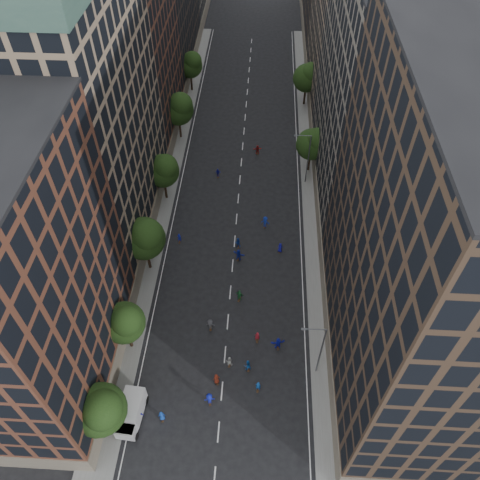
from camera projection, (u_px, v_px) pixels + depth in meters
The scene contains 38 objects.
ground at pixel (238, 201), 72.85m from camera, with size 240.00×240.00×0.00m, color black.
sidewalk_left at pixel (169, 167), 78.25m from camera, with size 4.00×105.00×0.15m, color slate.
sidewalk_right at pixel (313, 172), 77.36m from camera, with size 4.00×105.00×0.15m, color slate.
bldg_left_a at pixel (14, 290), 43.04m from camera, with size 14.00×22.00×30.00m, color brown.
bldg_left_b at pixel (82, 122), 57.58m from camera, with size 14.00×26.00×34.00m, color #91785F.
bldg_left_c at pixel (127, 56), 75.17m from camera, with size 14.00×20.00×28.00m, color brown.
bldg_right_a at pixel (432, 253), 42.07m from camera, with size 14.00×30.00×36.00m, color #412F22.
bldg_right_b at pixel (381, 96), 62.55m from camera, with size 14.00×28.00×33.00m, color #6C6559.
bldg_right_c at pixel (359, 6), 79.84m from camera, with size 14.00×26.00×35.00m, color #91785F.
tree_left_0 at pixel (101, 410), 44.69m from camera, with size 5.20×5.20×8.83m.
tree_left_1 at pixel (125, 322), 51.68m from camera, with size 4.80×4.80×8.21m.
tree_left_2 at pixel (145, 237), 59.07m from camera, with size 5.60×5.60×9.45m.
tree_left_3 at pixel (163, 170), 68.84m from camera, with size 5.00×5.00×8.58m.
tree_left_4 at pixel (179, 108), 79.31m from camera, with size 5.40×5.40×9.08m.
tree_left_5 at pixel (191, 64), 90.32m from camera, with size 4.80×4.80×8.33m.
tree_right_a at pixel (313, 143), 73.49m from camera, with size 5.00×5.00×8.39m.
tree_right_b at pixel (308, 77), 86.60m from camera, with size 5.20×5.20×8.83m.
streetlamp_near at pixel (319, 349), 49.93m from camera, with size 2.64×0.22×9.06m.
streetlamp_far at pixel (307, 156), 71.96m from camera, with size 2.64×0.22×9.06m.
cargo_van at pixel (131, 412), 49.17m from camera, with size 2.68×5.06×2.61m.
skater_0 at pixel (162, 416), 49.53m from camera, with size 0.73×0.48×1.50m, color #1646B8.
skater_1 at pixel (258, 386), 51.68m from camera, with size 0.59×0.39×1.62m, color #1550B0.
skater_2 at pixel (247, 365), 53.30m from camera, with size 0.83×0.65×1.71m, color #1550AE.
skater_3 at pixel (209, 399), 50.60m from camera, with size 1.16×0.67×1.80m, color #141EA5.
skater_4 at pixel (139, 415), 49.39m from camera, with size 1.10×0.46×1.88m, color #1614A7.
skater_5 at pixel (278, 343), 55.10m from camera, with size 1.71×0.55×1.85m, color #141BA6.
skater_6 at pixel (217, 379), 52.26m from camera, with size 0.78×0.51×1.60m, color maroon.
skater_7 at pixel (257, 337), 55.83m from camera, with size 0.60×0.39×1.65m, color maroon.
skater_8 at pixel (229, 361), 53.73m from camera, with size 0.74×0.58×1.53m, color silver.
skater_9 at pixel (210, 325), 56.91m from camera, with size 1.09×0.63×1.69m, color #39393D.
skater_10 at pixel (239, 295), 59.68m from camera, with size 1.11×0.46×1.90m, color #1A5829.
skater_11 at pixel (239, 255), 64.24m from camera, with size 1.71×0.54×1.84m, color #13229F.
skater_12 at pixel (280, 248), 65.31m from camera, with size 0.75×0.49×1.53m, color #131292.
skater_13 at pixel (179, 238), 66.55m from camera, with size 0.57×0.37×1.56m, color #131D9B.
skater_14 at pixel (238, 243), 65.89m from camera, with size 0.80×0.62×1.64m, color navy.
skater_15 at pixel (265, 222), 68.39m from camera, with size 1.23×0.71×1.91m, color navy.
skater_16 at pixel (218, 173), 76.14m from camera, with size 0.90×0.37×1.53m, color #1517AA.
skater_17 at pixel (258, 150), 80.16m from camera, with size 1.52×0.49×1.64m, color maroon.
Camera 1 is at (3.26, -13.19, 50.06)m, focal length 35.00 mm.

